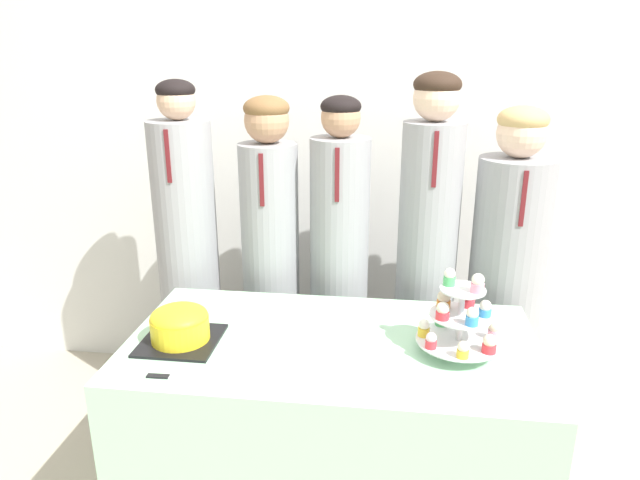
{
  "coord_description": "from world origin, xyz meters",
  "views": [
    {
      "loc": [
        0.18,
        -1.38,
        1.72
      ],
      "look_at": [
        -0.05,
        0.42,
        1.12
      ],
      "focal_mm": 32.0,
      "sensor_mm": 36.0,
      "label": 1
    }
  ],
  "objects_px": {
    "student_3": "(426,270)",
    "cupcake_stand": "(461,319)",
    "student_2": "(339,279)",
    "student_1": "(271,272)",
    "cake_knife": "(171,377)",
    "round_cake": "(180,325)",
    "student_0": "(189,267)",
    "student_4": "(504,292)"
  },
  "relations": [
    {
      "from": "student_3",
      "to": "cupcake_stand",
      "type": "bearing_deg",
      "value": -82.84
    },
    {
      "from": "student_2",
      "to": "student_3",
      "type": "relative_size",
      "value": 0.94
    },
    {
      "from": "cupcake_stand",
      "to": "student_3",
      "type": "relative_size",
      "value": 0.18
    },
    {
      "from": "student_1",
      "to": "student_2",
      "type": "relative_size",
      "value": 1.0
    },
    {
      "from": "cake_knife",
      "to": "round_cake",
      "type": "bearing_deg",
      "value": 101.08
    },
    {
      "from": "student_2",
      "to": "student_0",
      "type": "bearing_deg",
      "value": 180.0
    },
    {
      "from": "cupcake_stand",
      "to": "student_3",
      "type": "xyz_separation_m",
      "value": [
        -0.08,
        0.63,
        -0.08
      ]
    },
    {
      "from": "round_cake",
      "to": "student_1",
      "type": "height_order",
      "value": "student_1"
    },
    {
      "from": "cake_knife",
      "to": "student_1",
      "type": "distance_m",
      "value": 0.91
    },
    {
      "from": "student_0",
      "to": "student_2",
      "type": "height_order",
      "value": "student_0"
    },
    {
      "from": "cupcake_stand",
      "to": "student_0",
      "type": "height_order",
      "value": "student_0"
    },
    {
      "from": "student_4",
      "to": "student_2",
      "type": "bearing_deg",
      "value": -180.0
    },
    {
      "from": "cake_knife",
      "to": "student_0",
      "type": "bearing_deg",
      "value": 104.58
    },
    {
      "from": "cake_knife",
      "to": "student_1",
      "type": "bearing_deg",
      "value": 80.47
    },
    {
      "from": "student_0",
      "to": "student_2",
      "type": "distance_m",
      "value": 0.7
    },
    {
      "from": "round_cake",
      "to": "student_0",
      "type": "xyz_separation_m",
      "value": [
        -0.21,
        0.68,
        -0.06
      ]
    },
    {
      "from": "student_4",
      "to": "student_1",
      "type": "bearing_deg",
      "value": -180.0
    },
    {
      "from": "round_cake",
      "to": "student_4",
      "type": "height_order",
      "value": "student_4"
    },
    {
      "from": "student_0",
      "to": "student_1",
      "type": "relative_size",
      "value": 1.04
    },
    {
      "from": "round_cake",
      "to": "student_1",
      "type": "relative_size",
      "value": 0.17
    },
    {
      "from": "cupcake_stand",
      "to": "round_cake",
      "type": "bearing_deg",
      "value": -177.06
    },
    {
      "from": "student_3",
      "to": "student_4",
      "type": "bearing_deg",
      "value": 0.0
    },
    {
      "from": "student_4",
      "to": "student_0",
      "type": "bearing_deg",
      "value": -180.0
    },
    {
      "from": "student_1",
      "to": "student_4",
      "type": "distance_m",
      "value": 1.04
    },
    {
      "from": "cupcake_stand",
      "to": "student_0",
      "type": "relative_size",
      "value": 0.18
    },
    {
      "from": "round_cake",
      "to": "student_3",
      "type": "height_order",
      "value": "student_3"
    },
    {
      "from": "cake_knife",
      "to": "student_4",
      "type": "bearing_deg",
      "value": 36.23
    },
    {
      "from": "student_2",
      "to": "student_4",
      "type": "distance_m",
      "value": 0.72
    },
    {
      "from": "student_3",
      "to": "student_1",
      "type": "bearing_deg",
      "value": -180.0
    },
    {
      "from": "student_0",
      "to": "student_2",
      "type": "xyz_separation_m",
      "value": [
        0.7,
        -0.0,
        -0.02
      ]
    },
    {
      "from": "cupcake_stand",
      "to": "student_4",
      "type": "relative_size",
      "value": 0.19
    },
    {
      "from": "cupcake_stand",
      "to": "student_0",
      "type": "distance_m",
      "value": 1.32
    },
    {
      "from": "student_2",
      "to": "student_4",
      "type": "bearing_deg",
      "value": 0.0
    },
    {
      "from": "student_0",
      "to": "student_1",
      "type": "distance_m",
      "value": 0.39
    },
    {
      "from": "student_0",
      "to": "student_4",
      "type": "height_order",
      "value": "student_0"
    },
    {
      "from": "cake_knife",
      "to": "student_1",
      "type": "height_order",
      "value": "student_1"
    },
    {
      "from": "cake_knife",
      "to": "student_0",
      "type": "distance_m",
      "value": 0.94
    },
    {
      "from": "student_0",
      "to": "student_3",
      "type": "height_order",
      "value": "student_3"
    },
    {
      "from": "round_cake",
      "to": "student_3",
      "type": "distance_m",
      "value": 1.1
    },
    {
      "from": "student_4",
      "to": "cake_knife",
      "type": "bearing_deg",
      "value": -142.09
    },
    {
      "from": "cupcake_stand",
      "to": "student_4",
      "type": "distance_m",
      "value": 0.7
    },
    {
      "from": "round_cake",
      "to": "cupcake_stand",
      "type": "relative_size",
      "value": 0.89
    }
  ]
}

